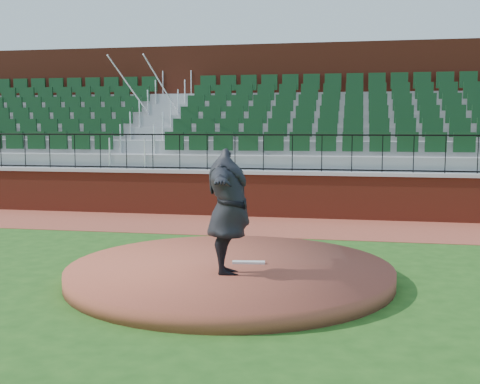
# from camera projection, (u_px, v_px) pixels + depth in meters

# --- Properties ---
(ground) EXTENTS (90.00, 90.00, 0.00)m
(ground) POSITION_uv_depth(u_px,v_px,m) (223.00, 279.00, 10.02)
(ground) COLOR #214E16
(ground) RESTS_ON ground
(warning_track) EXTENTS (34.00, 3.20, 0.01)m
(warning_track) POSITION_uv_depth(u_px,v_px,m) (269.00, 226.00, 15.29)
(warning_track) COLOR brown
(warning_track) RESTS_ON ground
(field_wall) EXTENTS (34.00, 0.35, 1.20)m
(field_wall) POSITION_uv_depth(u_px,v_px,m) (278.00, 196.00, 16.78)
(field_wall) COLOR maroon
(field_wall) RESTS_ON ground
(wall_cap) EXTENTS (34.00, 0.45, 0.10)m
(wall_cap) POSITION_uv_depth(u_px,v_px,m) (278.00, 173.00, 16.71)
(wall_cap) COLOR #B7B7B7
(wall_cap) RESTS_ON field_wall
(wall_railing) EXTENTS (34.00, 0.05, 1.00)m
(wall_railing) POSITION_uv_depth(u_px,v_px,m) (278.00, 153.00, 16.65)
(wall_railing) COLOR black
(wall_railing) RESTS_ON wall_cap
(seating_stands) EXTENTS (34.00, 5.10, 4.60)m
(seating_stands) POSITION_uv_depth(u_px,v_px,m) (289.00, 134.00, 19.26)
(seating_stands) COLOR gray
(seating_stands) RESTS_ON ground
(concourse_wall) EXTENTS (34.00, 0.50, 5.50)m
(concourse_wall) POSITION_uv_depth(u_px,v_px,m) (298.00, 120.00, 21.94)
(concourse_wall) COLOR maroon
(concourse_wall) RESTS_ON ground
(pitchers_mound) EXTENTS (5.37, 5.37, 0.25)m
(pitchers_mound) POSITION_uv_depth(u_px,v_px,m) (230.00, 272.00, 9.95)
(pitchers_mound) COLOR brown
(pitchers_mound) RESTS_ON ground
(pitching_rubber) EXTENTS (0.56, 0.21, 0.04)m
(pitching_rubber) POSITION_uv_depth(u_px,v_px,m) (249.00, 262.00, 10.05)
(pitching_rubber) COLOR silver
(pitching_rubber) RESTS_ON pitchers_mound
(pitcher) EXTENTS (1.13, 2.48, 1.95)m
(pitcher) POSITION_uv_depth(u_px,v_px,m) (228.00, 212.00, 9.25)
(pitcher) COLOR black
(pitcher) RESTS_ON pitchers_mound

